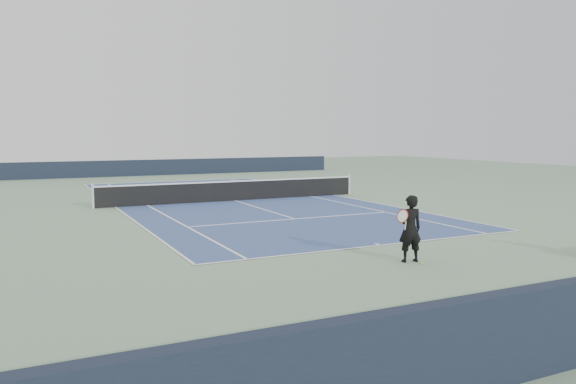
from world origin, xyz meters
name	(u,v)px	position (x,y,z in m)	size (l,w,h in m)	color
ground	(235,201)	(0.00, 0.00, 0.00)	(80.00, 80.00, 0.00)	gray
court_surface	(235,201)	(0.00, 0.00, 0.01)	(10.97, 23.77, 0.01)	#354B7E
tennis_net	(234,190)	(0.00, 0.00, 0.50)	(12.90, 0.10, 1.07)	silver
windscreen_far	(152,168)	(0.00, 17.88, 0.60)	(30.00, 0.25, 1.20)	black
tennis_player	(410,229)	(-0.55, -13.86, 0.84)	(0.80, 0.56, 1.68)	black
tennis_ball	(421,263)	(-0.43, -14.18, 0.03)	(0.06, 0.06, 0.06)	yellow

